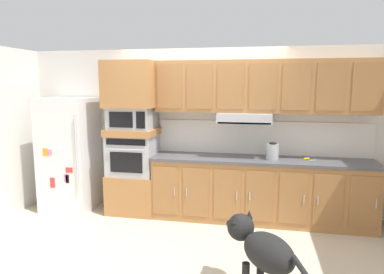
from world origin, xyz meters
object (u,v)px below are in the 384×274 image
object	(u,v)px
refrigerator	(70,154)
microwave	(132,118)
screwdriver	(307,159)
dog	(261,249)
built_in_oven	(133,154)
electric_kettle	(272,152)

from	to	relation	value
refrigerator	microwave	world-z (taller)	refrigerator
screwdriver	dog	bearing A→B (deg)	-107.54
microwave	screwdriver	size ratio (longest dim) A/B	3.82
built_in_oven	dog	bearing A→B (deg)	-44.69
refrigerator	screwdriver	world-z (taller)	refrigerator
microwave	dog	distance (m)	2.88
screwdriver	electric_kettle	world-z (taller)	electric_kettle
microwave	screwdriver	distance (m)	2.60
built_in_oven	electric_kettle	world-z (taller)	built_in_oven
refrigerator	dog	size ratio (longest dim) A/B	2.15
refrigerator	screwdriver	xyz separation A→B (m)	(3.57, 0.09, 0.05)
electric_kettle	dog	size ratio (longest dim) A/B	0.29
refrigerator	microwave	xyz separation A→B (m)	(1.03, 0.07, 0.58)
refrigerator	built_in_oven	world-z (taller)	refrigerator
dog	screwdriver	bearing A→B (deg)	-59.83
built_in_oven	screwdriver	bearing A→B (deg)	0.46
built_in_oven	dog	world-z (taller)	built_in_oven
microwave	dog	bearing A→B (deg)	-44.69
electric_kettle	dog	bearing A→B (deg)	-94.26
electric_kettle	dog	xyz separation A→B (m)	(-0.14, -1.86, -0.54)
microwave	refrigerator	bearing A→B (deg)	-176.24
screwdriver	electric_kettle	distance (m)	0.49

